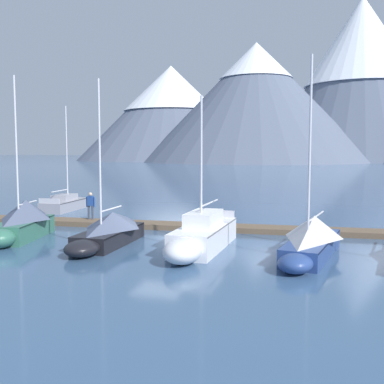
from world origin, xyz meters
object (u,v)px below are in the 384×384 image
Objects in this scene: person_on_dock at (91,204)px; sailboat_mid_dock_starboard at (201,236)px; sailboat_second_berth at (22,221)px; sailboat_mid_dock_port at (108,230)px; sailboat_nearest_berth at (67,203)px; sailboat_far_berth at (312,238)px.

sailboat_mid_dock_starboard is at bearing -32.50° from person_on_dock.
sailboat_second_berth is 1.06× the size of sailboat_mid_dock_port.
sailboat_mid_dock_starboard reaches higher than person_on_dock.
sailboat_mid_dock_port is at bearing -2.39° from sailboat_second_berth.
person_on_dock is (5.19, -5.70, 0.74)m from sailboat_nearest_berth.
sailboat_nearest_berth reaches higher than sailboat_mid_dock_starboard.
sailboat_mid_dock_starboard is at bearing -0.96° from sailboat_second_berth.
sailboat_second_berth is 0.98× the size of sailboat_far_berth.
person_on_dock is at bearing 78.57° from sailboat_second_berth.
sailboat_mid_dock_starboard is (4.69, 0.05, -0.04)m from sailboat_mid_dock_port.
sailboat_nearest_berth is 11.78m from sailboat_second_berth.
sailboat_second_berth is (4.11, -11.03, 0.42)m from sailboat_nearest_berth.
sailboat_nearest_berth is at bearing 129.09° from sailboat_mid_dock_port.
sailboat_mid_dock_port is (9.13, -11.24, 0.21)m from sailboat_nearest_berth.
sailboat_mid_dock_starboard is at bearing 0.57° from sailboat_mid_dock_port.
person_on_dock is at bearing 147.50° from sailboat_mid_dock_starboard.
sailboat_mid_dock_port is 9.62m from sailboat_far_berth.
sailboat_second_berth reaches higher than sailboat_mid_dock_port.
person_on_dock is at bearing -47.68° from sailboat_nearest_berth.
sailboat_mid_dock_port is at bearing -178.18° from sailboat_far_berth.
sailboat_far_berth is 5.02× the size of person_on_dock.
sailboat_second_berth reaches higher than person_on_dock.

